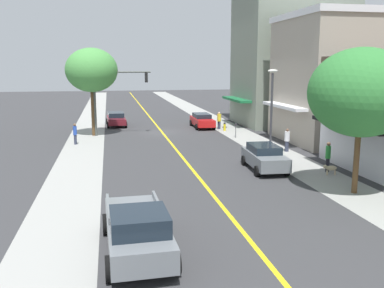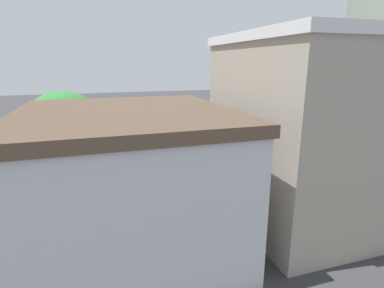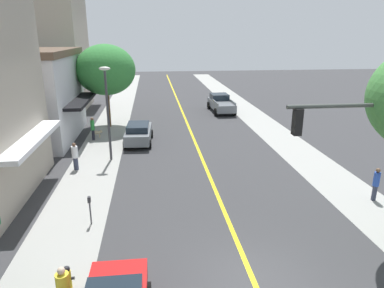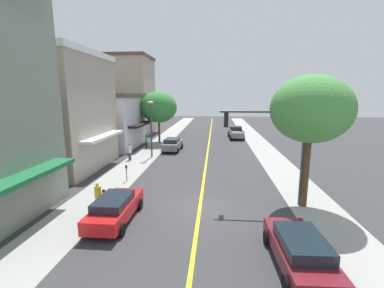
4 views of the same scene
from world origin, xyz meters
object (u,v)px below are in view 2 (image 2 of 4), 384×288
traffic_light_mast (253,103)px  pedestrian_blue_shirt (212,126)px  grey_sedan_left_curb (142,164)px  pedestrian_white_shirt (214,171)px  street_lamp (187,130)px  small_dog (123,186)px  street_tree_left_near (64,124)px  street_tree_right_corner (248,88)px  maroon_sedan_right_curb (296,128)px  pedestrian_green_shirt (133,178)px  grey_pickup_truck (24,147)px  red_sedan_left_curb (323,147)px  pedestrian_yellow_shirt (324,150)px  parking_meter (276,156)px  fire_hydrant (313,157)px

traffic_light_mast → pedestrian_blue_shirt: 6.11m
grey_sedan_left_curb → pedestrian_white_shirt: size_ratio=2.56×
street_lamp → small_dog: 6.59m
street_tree_left_near → pedestrian_white_shirt: street_tree_left_near is taller
street_tree_right_corner → traffic_light_mast: street_tree_right_corner is taller
street_tree_right_corner → pedestrian_blue_shirt: size_ratio=4.58×
street_tree_left_near → maroon_sedan_right_curb: size_ratio=1.54×
pedestrian_green_shirt → small_dog: bearing=-32.1°
street_lamp → grey_pickup_truck: (10.24, 13.97, -2.91)m
red_sedan_left_curb → grey_pickup_truck: size_ratio=0.85×
grey_sedan_left_curb → maroon_sedan_right_curb: bearing=-155.4°
street_tree_right_corner → street_lamp: size_ratio=1.30×
traffic_light_mast → pedestrian_green_shirt: size_ratio=3.40×
grey_sedan_left_curb → pedestrian_green_shirt: 3.79m
grey_sedan_left_curb → pedestrian_green_shirt: size_ratio=2.41×
pedestrian_blue_shirt → small_dog: size_ratio=2.07×
pedestrian_white_shirt → pedestrian_blue_shirt: 16.91m
red_sedan_left_curb → pedestrian_yellow_shirt: 1.94m
pedestrian_white_shirt → small_dog: pedestrian_white_shirt is taller
traffic_light_mast → pedestrian_white_shirt: bearing=-38.7°
street_lamp → grey_pickup_truck: street_lamp is taller
maroon_sedan_right_curb → small_dog: (-12.00, 23.45, -0.35)m
street_tree_right_corner → maroon_sedan_right_curb: street_tree_right_corner is taller
pedestrian_yellow_shirt → small_dog: size_ratio=2.08×
maroon_sedan_right_curb → pedestrian_green_shirt: 25.81m
street_tree_right_corner → parking_meter: 13.94m
fire_hydrant → red_sedan_left_curb: size_ratio=0.18×
street_tree_left_near → pedestrian_green_shirt: (-0.81, -4.23, -4.07)m
fire_hydrant → street_lamp: 12.90m
parking_meter → grey_sedan_left_curb: (1.75, 11.86, -0.05)m
street_tree_right_corner → fire_hydrant: bearing=-177.7°
red_sedan_left_curb → pedestrian_green_shirt: 19.94m
street_lamp → small_dog: bearing=107.0°
pedestrian_yellow_shirt → parking_meter: bearing=159.5°
grey_pickup_truck → pedestrian_green_shirt: pedestrian_green_shirt is taller
red_sedan_left_curb → pedestrian_white_shirt: bearing=15.3°
fire_hydrant → pedestrian_green_shirt: pedestrian_green_shirt is taller
fire_hydrant → parking_meter: parking_meter is taller
street_tree_right_corner → pedestrian_yellow_shirt: street_tree_right_corner is taller
pedestrian_yellow_shirt → fire_hydrant: bearing=168.3°
parking_meter → pedestrian_yellow_shirt: 5.37m
traffic_light_mast → grey_pickup_truck: traffic_light_mast is taller
street_lamp → pedestrian_white_shirt: 3.86m
parking_meter → pedestrian_white_shirt: 7.01m
street_tree_right_corner → maroon_sedan_right_curb: (-2.12, -6.12, -5.18)m
grey_pickup_truck → parking_meter: bearing=153.6°
parking_meter → pedestrian_blue_shirt: pedestrian_blue_shirt is taller
street_tree_right_corner → grey_sedan_left_curb: size_ratio=1.78×
street_lamp → maroon_sedan_right_curb: street_lamp is taller
pedestrian_white_shirt → pedestrian_green_shirt: bearing=-121.4°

